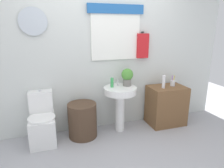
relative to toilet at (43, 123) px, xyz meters
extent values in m
plane|color=#A3A3A8|center=(0.98, -0.88, -0.29)|extent=(8.00, 8.00, 0.00)
cube|color=silver|center=(0.98, 0.27, 1.01)|extent=(4.40, 0.10, 2.60)
cube|color=white|center=(1.21, 0.20, 1.23)|extent=(0.80, 0.03, 0.72)
cube|color=#235BA3|center=(1.21, 0.19, 1.64)|extent=(0.90, 0.04, 0.14)
cylinder|color=silver|center=(0.00, 0.20, 1.45)|extent=(0.39, 0.03, 0.39)
cylinder|color=black|center=(1.67, 0.19, 1.30)|extent=(0.02, 0.06, 0.02)
cube|color=red|center=(1.67, 0.17, 1.08)|extent=(0.20, 0.05, 0.40)
cube|color=white|center=(0.00, -0.03, -0.09)|extent=(0.36, 0.50, 0.40)
cylinder|color=white|center=(0.00, -0.09, 0.13)|extent=(0.38, 0.38, 0.03)
cube|color=white|center=(0.00, 0.14, 0.28)|extent=(0.34, 0.18, 0.35)
cylinder|color=silver|center=(0.00, 0.14, 0.47)|extent=(0.04, 0.04, 0.02)
cylinder|color=#4C3828|center=(0.59, -0.03, -0.02)|extent=(0.44, 0.44, 0.54)
cylinder|color=white|center=(1.21, -0.03, 0.03)|extent=(0.15, 0.15, 0.65)
cylinder|color=white|center=(1.21, -0.03, 0.41)|extent=(0.52, 0.52, 0.10)
cylinder|color=silver|center=(1.21, 0.09, 0.51)|extent=(0.03, 0.03, 0.10)
cube|color=brown|center=(2.07, -0.03, 0.05)|extent=(0.62, 0.44, 0.68)
cylinder|color=green|center=(1.09, 0.02, 0.53)|extent=(0.05, 0.05, 0.15)
cylinder|color=slate|center=(1.35, 0.03, 0.51)|extent=(0.13, 0.13, 0.11)
sphere|color=#4C8E38|center=(1.35, 0.03, 0.64)|extent=(0.19, 0.19, 0.19)
cylinder|color=white|center=(1.96, -0.07, 0.50)|extent=(0.05, 0.05, 0.22)
cylinder|color=silver|center=(2.18, -0.01, 0.44)|extent=(0.08, 0.08, 0.10)
cylinder|color=yellow|center=(2.20, -0.01, 0.49)|extent=(0.02, 0.04, 0.18)
cylinder|color=purple|center=(2.16, -0.02, 0.49)|extent=(0.02, 0.03, 0.18)
camera|label=1|loc=(0.19, -2.86, 1.35)|focal=31.81mm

